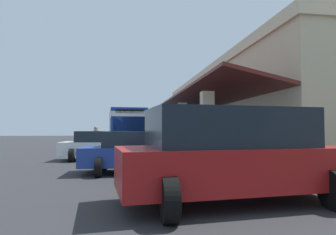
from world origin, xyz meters
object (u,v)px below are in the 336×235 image
pedestrian (96,139)px  parked_sedan_blue (143,152)px  parked_suv_red (231,154)px  parked_sedan_white (105,145)px  transit_bus (125,126)px  potted_palm (193,143)px

pedestrian → parked_sedan_blue: bearing=16.3°
parked_suv_red → parked_sedan_white: (-9.34, -3.15, -0.27)m
transit_bus → parked_sedan_blue: bearing=2.1°
parked_suv_red → parked_sedan_blue: parked_suv_red is taller
transit_bus → pedestrian: 7.41m
potted_palm → parked_sedan_white: bearing=-59.6°
pedestrian → potted_palm: (0.29, 6.14, -0.33)m
transit_bus → parked_sedan_blue: 15.29m
parked_suv_red → transit_bus: bearing=-174.0°
parked_sedan_blue → pedestrian: 8.45m
parked_sedan_blue → pedestrian: size_ratio=2.54×
parked_sedan_blue → potted_palm: size_ratio=1.56×
parked_sedan_white → pedestrian: size_ratio=2.58×
parked_suv_red → potted_palm: potted_palm is taller
parked_sedan_white → potted_palm: (-3.14, 5.36, -0.08)m
parked_suv_red → pedestrian: parked_suv_red is taller
transit_bus → parked_sedan_blue: size_ratio=2.53×
transit_bus → pedestrian: size_ratio=6.44×
pedestrian → potted_palm: size_ratio=0.61×
parked_sedan_blue → parked_sedan_white: size_ratio=0.99×
parked_sedan_blue → parked_sedan_white: 4.94m
parked_sedan_white → parked_sedan_blue: bearing=18.8°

